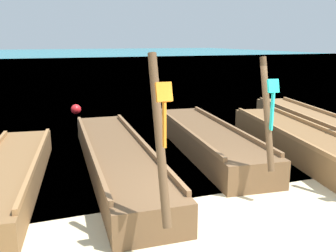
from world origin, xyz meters
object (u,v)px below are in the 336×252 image
(longtail_boat_pink_ribbon, at_px, (10,175))
(mooring_buoy_near, at_px, (76,109))
(longtail_boat_orange_ribbon, at_px, (117,158))
(longtail_boat_violet_ribbon, at_px, (311,122))
(longtail_boat_red_ribbon, at_px, (299,141))
(longtail_boat_turquoise_ribbon, at_px, (207,140))

(longtail_boat_pink_ribbon, height_order, mooring_buoy_near, longtail_boat_pink_ribbon)
(longtail_boat_pink_ribbon, relative_size, longtail_boat_orange_ribbon, 0.80)
(mooring_buoy_near, bearing_deg, longtail_boat_violet_ribbon, -38.88)
(longtail_boat_orange_ribbon, bearing_deg, longtail_boat_violet_ribbon, 12.12)
(longtail_boat_violet_ribbon, height_order, mooring_buoy_near, longtail_boat_violet_ribbon)
(longtail_boat_orange_ribbon, bearing_deg, longtail_boat_pink_ribbon, -173.06)
(mooring_buoy_near, bearing_deg, longtail_boat_red_ribbon, -55.84)
(longtail_boat_pink_ribbon, xyz_separation_m, mooring_buoy_near, (2.14, 7.35, -0.08))
(longtail_boat_turquoise_ribbon, distance_m, mooring_buoy_near, 6.97)
(longtail_boat_orange_ribbon, relative_size, longtail_boat_red_ribbon, 1.07)
(longtail_boat_orange_ribbon, height_order, mooring_buoy_near, longtail_boat_orange_ribbon)
(mooring_buoy_near, bearing_deg, longtail_boat_pink_ribbon, -106.24)
(longtail_boat_orange_ribbon, bearing_deg, longtail_boat_turquoise_ribbon, 14.25)
(longtail_boat_pink_ribbon, relative_size, longtail_boat_turquoise_ribbon, 0.91)
(longtail_boat_orange_ribbon, distance_m, longtail_boat_violet_ribbon, 6.98)
(longtail_boat_pink_ribbon, bearing_deg, longtail_boat_turquoise_ribbon, 10.90)
(longtail_boat_pink_ribbon, height_order, longtail_boat_violet_ribbon, longtail_boat_violet_ribbon)
(longtail_boat_orange_ribbon, relative_size, longtail_boat_violet_ribbon, 1.02)
(longtail_boat_red_ribbon, height_order, longtail_boat_violet_ribbon, longtail_boat_violet_ribbon)
(longtail_boat_orange_ribbon, height_order, longtail_boat_turquoise_ribbon, longtail_boat_orange_ribbon)
(longtail_boat_turquoise_ribbon, height_order, longtail_boat_violet_ribbon, longtail_boat_violet_ribbon)
(longtail_boat_red_ribbon, height_order, mooring_buoy_near, longtail_boat_red_ribbon)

